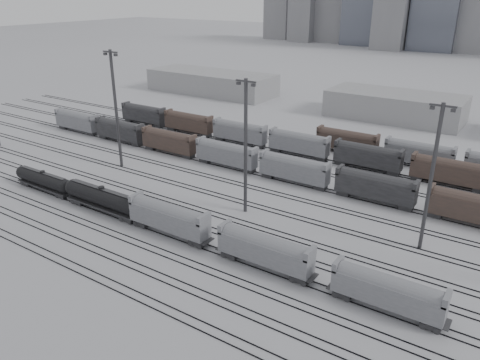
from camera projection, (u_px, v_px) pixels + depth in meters
The scene contains 15 objects.
ground at pixel (160, 235), 76.57m from camera, with size 900.00×900.00×0.00m, color silver.
tracks at pixel (222, 198), 90.05m from camera, with size 220.00×71.50×0.16m.
tank_car_a at pixel (44, 180), 92.51m from camera, with size 16.28×2.71×4.02m.
tank_car_b at pixel (103, 198), 83.67m from camera, with size 18.85×3.14×4.66m.
hopper_car_a at pixel (169, 216), 75.43m from camera, with size 15.05×2.99×5.38m.
hopper_car_b at pixel (265, 249), 66.29m from camera, with size 14.58×2.90×5.21m.
hopper_car_c at pixel (388, 290), 57.41m from camera, with size 13.92×2.77×4.98m.
light_mast_b at pixel (116, 107), 101.10m from camera, with size 4.12×0.66×25.75m.
light_mast_c at pixel (246, 144), 79.88m from camera, with size 3.83×0.61×23.96m.
light_mast_d at pixel (432, 175), 68.15m from camera, with size 3.67×0.59×22.93m.
bg_string_near at pixel (294, 170), 96.14m from camera, with size 151.00×3.00×5.60m.
bg_string_mid at pixel (368, 157), 103.40m from camera, with size 151.00×3.00×5.60m.
bg_string_far at pixel (459, 162), 100.67m from camera, with size 66.00×3.00×5.60m.
warehouse_left at pixel (212, 82), 178.94m from camera, with size 50.00×18.00×8.00m, color #9E9EA0.
warehouse_mid at pixel (395, 106), 143.30m from camera, with size 40.00×18.00×8.00m, color #9E9EA0.
Camera 1 is at (48.07, -49.02, 37.47)m, focal length 35.00 mm.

